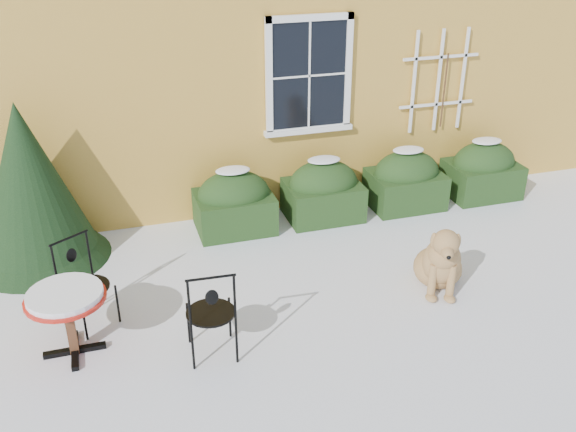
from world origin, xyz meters
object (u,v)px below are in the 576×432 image
object	(u,v)px
evergreen_shrub	(32,199)
patio_chair_far	(84,283)
bistro_table	(66,303)
dog	(440,262)
patio_chair_near	(211,312)

from	to	relation	value
evergreen_shrub	patio_chair_far	world-z (taller)	evergreen_shrub
evergreen_shrub	bistro_table	size ratio (longest dim) A/B	2.61
dog	patio_chair_near	bearing A→B (deg)	-149.52
patio_chair_far	evergreen_shrub	bearing A→B (deg)	75.98
evergreen_shrub	dog	bearing A→B (deg)	-25.43
bistro_table	patio_chair_near	xyz separation A→B (m)	(1.35, -0.45, -0.09)
bistro_table	patio_chair_far	distance (m)	0.55
patio_chair_near	patio_chair_far	xyz separation A→B (m)	(-1.18, 0.96, -0.02)
patio_chair_far	dog	bearing A→B (deg)	-40.22
evergreen_shrub	patio_chair_far	size ratio (longest dim) A/B	2.08
patio_chair_near	dog	size ratio (longest dim) A/B	1.07
patio_chair_near	evergreen_shrub	bearing A→B (deg)	-52.75
bistro_table	dog	distance (m)	4.14
dog	patio_chair_far	bearing A→B (deg)	-165.85
patio_chair_near	bistro_table	bearing A→B (deg)	-15.05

